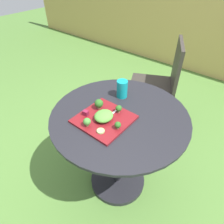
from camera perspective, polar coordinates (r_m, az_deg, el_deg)
name	(u,v)px	position (r m, az deg, el deg)	size (l,w,h in m)	color
ground_plane	(118,181)	(1.78, 1.62, -19.04)	(12.00, 12.00, 0.00)	#4C7533
patio_table	(119,145)	(1.42, 1.95, -9.34)	(0.86, 0.86, 0.73)	black
patio_chair	(162,79)	(2.04, 14.18, 9.04)	(0.59, 0.59, 0.90)	#332D28
salad_plate	(104,119)	(1.18, -2.31, -2.02)	(0.30, 0.30, 0.01)	maroon
drinking_glass	(122,90)	(1.35, 2.91, 6.40)	(0.07, 0.07, 0.12)	#0F8C93
fork	(111,115)	(1.19, -0.27, -0.79)	(0.03, 0.15, 0.00)	silver
lettuce_mound	(104,116)	(1.15, -2.40, -1.15)	(0.11, 0.12, 0.05)	#519338
broccoli_floret_0	(87,122)	(1.11, -7.18, -2.77)	(0.04, 0.04, 0.05)	#99B770
broccoli_floret_1	(118,125)	(1.09, 1.66, -3.73)	(0.04, 0.04, 0.05)	#99B770
broccoli_floret_2	(119,108)	(1.20, 2.03, 1.12)	(0.04, 0.04, 0.05)	#99B770
broccoli_floret_3	(99,104)	(1.23, -3.79, 2.43)	(0.05, 0.05, 0.07)	#99B770
cucumber_slice_0	(101,131)	(1.09, -3.27, -5.44)	(0.04, 0.04, 0.01)	#8EB766
beet_chunk_0	(86,113)	(1.20, -7.57, -0.28)	(0.03, 0.03, 0.03)	maroon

